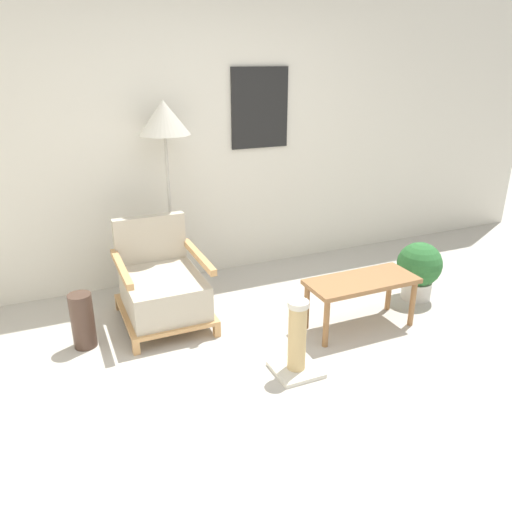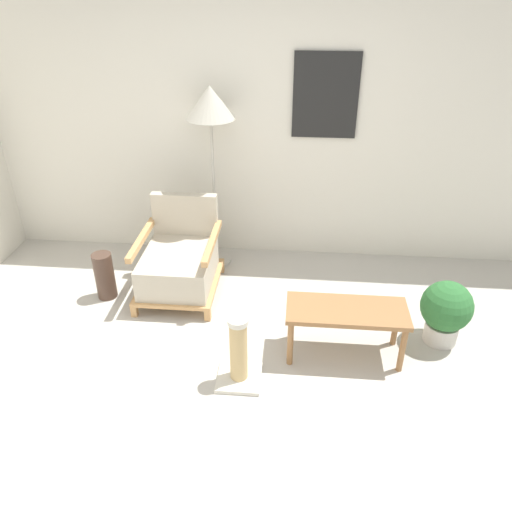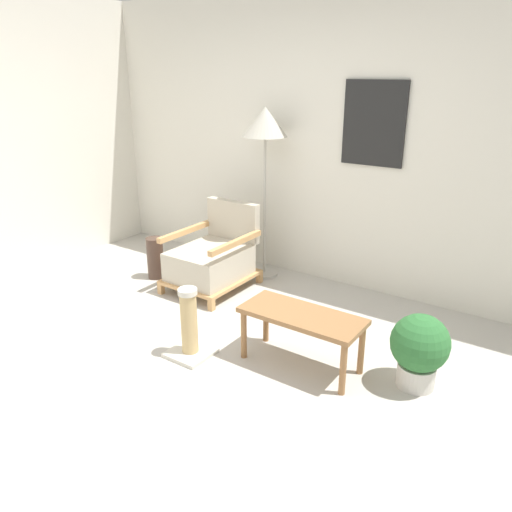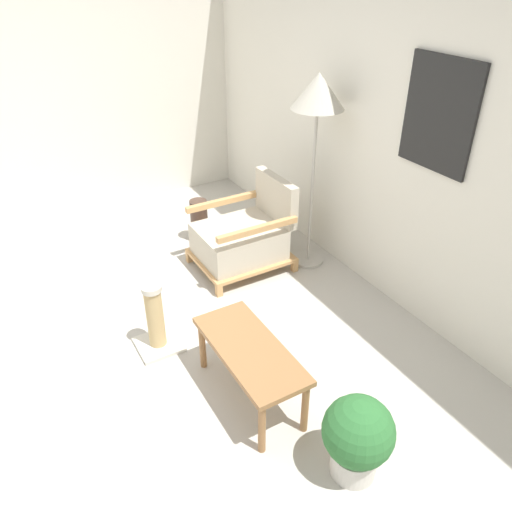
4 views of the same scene
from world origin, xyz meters
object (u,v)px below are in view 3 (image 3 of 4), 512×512
at_px(floor_lamp, 265,129).
at_px(potted_plant, 419,348).
at_px(scratching_post, 190,329).
at_px(coffee_table, 302,321).
at_px(armchair, 213,258).
at_px(vase, 155,258).

bearing_deg(floor_lamp, potted_plant, -28.56).
height_order(potted_plant, scratching_post, scratching_post).
bearing_deg(coffee_table, scratching_post, -155.09).
bearing_deg(armchair, scratching_post, -58.62).
relative_size(floor_lamp, scratching_post, 3.14).
bearing_deg(scratching_post, coffee_table, 24.91).
bearing_deg(armchair, floor_lamp, 66.69).
bearing_deg(scratching_post, floor_lamp, 104.44).
distance_m(coffee_table, potted_plant, 0.79).
height_order(coffee_table, potted_plant, potted_plant).
relative_size(coffee_table, scratching_post, 1.62).
relative_size(floor_lamp, coffee_table, 1.93).
bearing_deg(potted_plant, armchair, 166.96).
xyz_separation_m(floor_lamp, scratching_post, (0.41, -1.60, -1.25)).
bearing_deg(floor_lamp, vase, -141.44).
relative_size(vase, scratching_post, 0.79).
distance_m(armchair, scratching_post, 1.24).
height_order(armchair, vase, armchair).
bearing_deg(floor_lamp, scratching_post, -75.56).
bearing_deg(floor_lamp, coffee_table, -47.57).
relative_size(vase, potted_plant, 0.82).
height_order(armchair, coffee_table, armchair).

